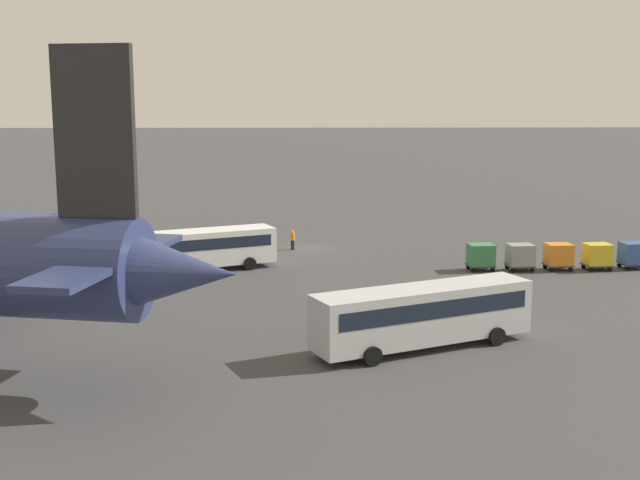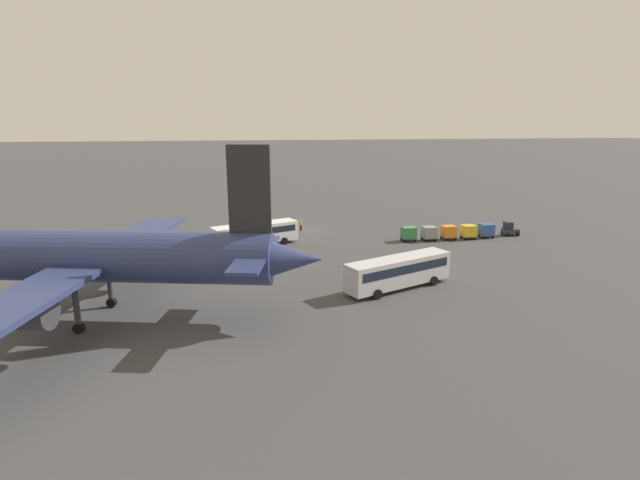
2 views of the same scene
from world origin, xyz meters
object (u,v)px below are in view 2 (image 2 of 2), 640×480
shuttle_bus_far (399,270)px  baggage_tug (509,229)px  cargo_cart_blue (486,230)px  cargo_cart_yellow (468,231)px  cargo_cart_grey (429,233)px  shuttle_bus_near (255,233)px  worker_person (301,225)px  cargo_cart_green (409,233)px  airplane (76,257)px  cargo_cart_orange (449,232)px

shuttle_bus_far → baggage_tug: bearing=-163.4°
cargo_cart_blue → cargo_cart_yellow: bearing=8.6°
baggage_tug → cargo_cart_grey: (13.08, 1.32, 0.25)m
shuttle_bus_near → cargo_cart_yellow: shuttle_bus_near is taller
baggage_tug → cargo_cart_blue: size_ratio=1.15×
worker_person → cargo_cart_green: size_ratio=0.82×
airplane → cargo_cart_yellow: bearing=-142.0°
cargo_cart_yellow → cargo_cart_green: same height
shuttle_bus_near → shuttle_bus_far: (-14.39, 19.74, 0.11)m
shuttle_bus_far → baggage_tug: (-23.49, -20.52, -1.04)m
cargo_cart_blue → cargo_cart_grey: same height
airplane → shuttle_bus_far: (-30.01, -3.85, -3.76)m
shuttle_bus_far → cargo_cart_grey: shuttle_bus_far is taller
cargo_cart_yellow → airplane: bearing=26.5°
worker_person → cargo_cart_green: bearing=148.3°
cargo_cart_orange → cargo_cart_grey: bearing=3.0°
shuttle_bus_near → worker_person: size_ratio=6.97×
cargo_cart_grey → cargo_cart_green: 3.01m
worker_person → cargo_cart_orange: size_ratio=0.82×
cargo_cart_yellow → cargo_cart_orange: (3.01, -0.05, 0.00)m
shuttle_bus_far → cargo_cart_orange: bearing=-149.3°
airplane → baggage_tug: airplane is taller
worker_person → cargo_cart_grey: bearing=152.5°
shuttle_bus_near → shuttle_bus_far: 24.43m
cargo_cart_blue → cargo_cart_green: 12.05m
worker_person → shuttle_bus_far: bearing=104.2°
cargo_cart_yellow → cargo_cart_grey: same height
baggage_tug → cargo_cart_orange: bearing=4.0°
shuttle_bus_near → cargo_cart_orange: shuttle_bus_near is taller
airplane → cargo_cart_yellow: (-46.44, -23.16, -4.56)m
shuttle_bus_far → cargo_cart_green: bearing=-135.5°
baggage_tug → cargo_cart_green: size_ratio=1.15×
worker_person → cargo_cart_blue: 27.96m
baggage_tug → cargo_cart_yellow: size_ratio=1.15×
cargo_cart_blue → cargo_cart_green: size_ratio=1.00×
cargo_cart_grey → cargo_cart_green: size_ratio=1.00×
worker_person → cargo_cart_blue: size_ratio=0.82×
cargo_cart_orange → cargo_cart_grey: (3.01, 0.16, 0.00)m
cargo_cart_yellow → cargo_cart_grey: 6.02m
shuttle_bus_far → cargo_cart_grey: size_ratio=5.78×
cargo_cart_yellow → cargo_cart_green: bearing=-0.3°
cargo_cart_blue → cargo_cart_green: bearing=1.9°
shuttle_bus_near → cargo_cart_orange: bearing=155.3°
cargo_cart_orange → shuttle_bus_near: bearing=-0.8°
shuttle_bus_far → worker_person: bearing=-100.4°
cargo_cart_blue → worker_person: bearing=-17.9°
shuttle_bus_near → cargo_cart_yellow: size_ratio=5.70×
shuttle_bus_near → cargo_cart_green: (-21.79, 0.38, -0.68)m
cargo_cart_blue → cargo_cart_orange: (6.02, 0.40, 0.00)m
baggage_tug → cargo_cart_yellow: 7.17m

